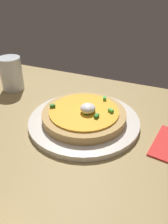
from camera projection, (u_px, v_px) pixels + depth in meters
dining_table at (28, 152)px, 50.35cm from camera, size 91.91×84.93×2.29cm
plate at (84, 121)px, 57.46cm from camera, size 28.10×28.10×1.36cm
pizza at (84, 114)px, 56.38cm from camera, size 21.07×21.07×4.76cm
cup_near at (12, 75)px, 71.96cm from camera, size 6.97×6.97×10.56cm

